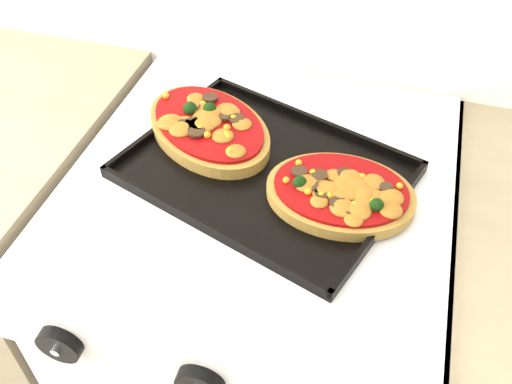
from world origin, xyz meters
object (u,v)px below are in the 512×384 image
(baking_tray, at_px, (265,169))
(pizza_left, at_px, (209,126))
(stove, at_px, (261,330))
(pizza_right, at_px, (341,191))

(baking_tray, height_order, pizza_left, pizza_left)
(stove, distance_m, pizza_left, 0.50)
(baking_tray, relative_size, pizza_right, 1.87)
(stove, xyz_separation_m, baking_tray, (0.01, -0.00, 0.47))
(pizza_left, bearing_deg, baking_tray, -27.54)
(baking_tray, distance_m, pizza_left, 0.13)
(stove, height_order, baking_tray, baking_tray)
(baking_tray, distance_m, pizza_right, 0.13)
(pizza_left, bearing_deg, pizza_right, -20.75)
(stove, relative_size, baking_tray, 2.24)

